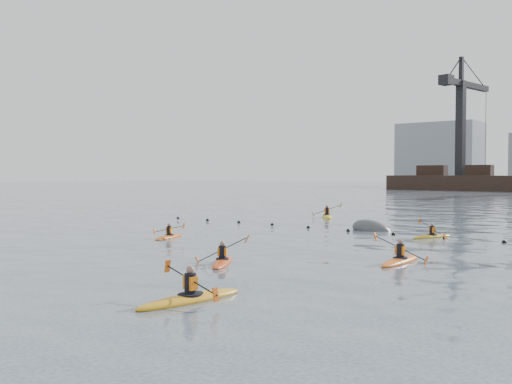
% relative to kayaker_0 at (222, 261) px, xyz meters
% --- Properties ---
extents(ground, '(400.00, 400.00, 0.00)m').
position_rel_kayaker_0_xyz_m(ground, '(0.35, -8.76, -0.10)').
color(ground, '#35414E').
rests_on(ground, ground).
extents(float_line, '(33.24, 0.73, 0.24)m').
position_rel_kayaker_0_xyz_m(float_line, '(-0.15, 13.78, -0.07)').
color(float_line, black).
rests_on(float_line, ground).
extents(kayaker_0, '(2.20, 2.97, 1.26)m').
position_rel_kayaker_0_xyz_m(kayaker_0, '(0.00, 0.00, 0.00)').
color(kayaker_0, '#C63F12').
rests_on(kayaker_0, ground).
extents(kayaker_1, '(2.38, 3.60, 1.17)m').
position_rel_kayaker_0_xyz_m(kayaker_1, '(3.51, -5.36, 0.01)').
color(kayaker_1, orange).
rests_on(kayaker_1, ground).
extents(kayaker_2, '(1.89, 2.91, 0.96)m').
position_rel_kayaker_0_xyz_m(kayaker_2, '(-7.92, 4.58, -0.01)').
color(kayaker_2, '#C95712').
rests_on(kayaker_2, ground).
extents(kayaker_3, '(1.88, 2.86, 1.11)m').
position_rel_kayaker_0_xyz_m(kayaker_3, '(3.58, 13.65, -0.01)').
color(kayaker_3, gold).
rests_on(kayaker_3, ground).
extents(kayaker_4, '(2.31, 3.35, 1.26)m').
position_rel_kayaker_0_xyz_m(kayaker_4, '(5.54, 4.51, 0.01)').
color(kayaker_4, orange).
rests_on(kayaker_4, ground).
extents(kayaker_5, '(2.67, 3.25, 1.29)m').
position_rel_kayaker_0_xyz_m(kayaker_5, '(-8.05, 22.08, 0.01)').
color(kayaker_5, yellow).
rests_on(kayaker_5, ground).
extents(mooring_buoy, '(2.99, 2.05, 1.76)m').
position_rel_kayaker_0_xyz_m(mooring_buoy, '(-0.76, 15.12, -0.10)').
color(mooring_buoy, '#404346').
rests_on(mooring_buoy, ground).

